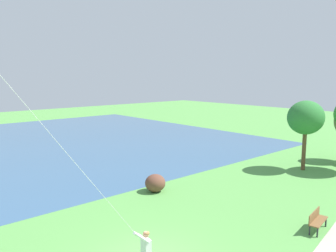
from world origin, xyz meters
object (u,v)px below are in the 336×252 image
(park_bench_far_walkway, at_px, (317,219))
(lakeside_shrub, at_px, (155,183))
(person_kite_flyer, at_px, (145,251))
(tree_treeline_right, at_px, (306,118))

(park_bench_far_walkway, height_order, lakeside_shrub, lakeside_shrub)
(person_kite_flyer, distance_m, tree_treeline_right, 17.67)
(tree_treeline_right, relative_size, lakeside_shrub, 4.15)
(tree_treeline_right, distance_m, lakeside_shrub, 12.21)
(person_kite_flyer, bearing_deg, tree_treeline_right, 100.62)
(person_kite_flyer, height_order, lakeside_shrub, person_kite_flyer)
(person_kite_flyer, height_order, park_bench_far_walkway, person_kite_flyer)
(park_bench_far_walkway, distance_m, lakeside_shrub, 9.05)
(park_bench_far_walkway, relative_size, lakeside_shrub, 1.26)
(person_kite_flyer, relative_size, park_bench_far_walkway, 1.18)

